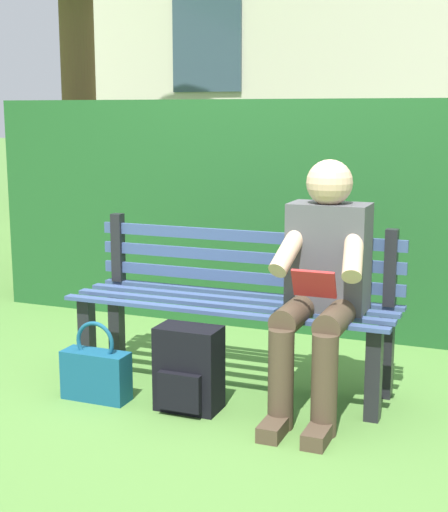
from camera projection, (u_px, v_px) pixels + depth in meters
ground at (231, 387)px, 3.97m from camera, size 60.00×60.00×0.00m
park_bench at (236, 301)px, 3.95m from camera, size 1.69×0.47×0.85m
person_seated at (322, 280)px, 3.58m from camera, size 0.44×0.73×1.19m
hedge_backdrop at (333, 208)px, 5.05m from camera, size 4.64×0.77×1.58m
backpack at (189, 369)px, 3.65m from camera, size 0.31×0.25×0.41m
handbag at (96, 373)px, 3.78m from camera, size 0.34×0.13×0.40m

